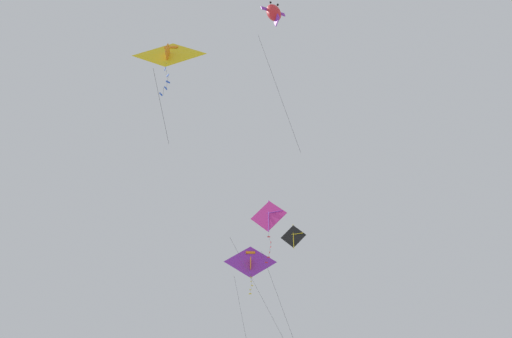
{
  "coord_description": "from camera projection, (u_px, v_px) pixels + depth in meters",
  "views": [
    {
      "loc": [
        -3.28,
        -19.95,
        19.44
      ],
      "look_at": [
        0.59,
        1.74,
        30.67
      ],
      "focal_mm": 31.45,
      "sensor_mm": 36.0,
      "label": 1
    }
  ],
  "objects": [
    {
      "name": "kite_delta_near_left",
      "position": [
        169.0,
        54.0,
        17.66
      ],
      "size": [
        2.2,
        1.01,
        4.55
      ],
      "rotation": [
        0.37,
        0.0,
        2.92
      ],
      "color": "yellow"
    },
    {
      "name": "kite_delta_far_centre",
      "position": [
        250.0,
        262.0,
        28.99
      ],
      "size": [
        2.49,
        1.34,
        9.78
      ],
      "rotation": [
        0.2,
        0.0,
        3.01
      ],
      "color": "purple"
    },
    {
      "name": "kite_diamond_near_right",
      "position": [
        293.0,
        238.0,
        24.6
      ],
      "size": [
        2.42,
        1.72,
        7.49
      ],
      "rotation": [
        0.33,
        0.0,
        2.89
      ],
      "color": "black"
    },
    {
      "name": "kite_fish_highest",
      "position": [
        274.0,
        13.0,
        23.54
      ],
      "size": [
        1.92,
        1.39,
        8.94
      ],
      "rotation": [
        0.39,
        0.0,
        3.35
      ],
      "color": "red"
    },
    {
      "name": "kite_diamond_mid_left",
      "position": [
        269.0,
        216.0,
        28.71
      ],
      "size": [
        3.65,
        2.37,
        8.7
      ],
      "rotation": [
        0.43,
        0.0,
        2.91
      ],
      "color": "#DB2D93"
    }
  ]
}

